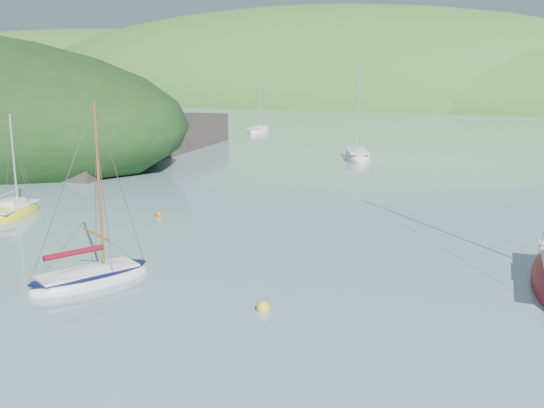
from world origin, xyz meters
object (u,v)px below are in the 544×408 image
at_px(sailboat_yellow, 13,213).
at_px(daysailer_white, 91,279).
at_px(distant_sloop_c, 259,131).
at_px(distant_sloop_a, 357,157).

bearing_deg(sailboat_yellow, daysailer_white, -49.26).
xyz_separation_m(daysailer_white, distant_sloop_c, (-23.25, 62.17, -0.03)).
relative_size(distant_sloop_a, distant_sloop_c, 1.11).
relative_size(sailboat_yellow, distant_sloop_a, 0.66).
height_order(daysailer_white, sailboat_yellow, daysailer_white).
height_order(daysailer_white, distant_sloop_a, distant_sloop_a).
height_order(sailboat_yellow, distant_sloop_a, distant_sloop_a).
distance_m(daysailer_white, sailboat_yellow, 15.00).
bearing_deg(distant_sloop_a, daysailer_white, -111.31).
distance_m(daysailer_white, distant_sloop_c, 66.37).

